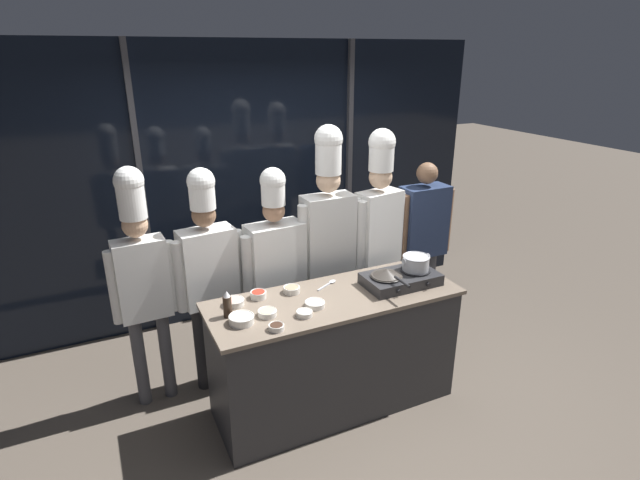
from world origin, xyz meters
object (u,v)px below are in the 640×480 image
Objects in this scene: portable_stove at (401,279)px; chef_head at (141,272)px; prep_bowl_garlic at (241,319)px; prep_bowl_soy_glaze at (276,327)px; chef_sous at (208,267)px; frying_pan at (387,273)px; prep_bowl_onion at (315,304)px; prep_bowl_ginger at (267,312)px; prep_bowl_chili_flakes at (258,294)px; person_guest at (423,233)px; squeeze_bottle_soy at (227,305)px; stock_pot at (416,262)px; chef_pastry at (328,230)px; prep_bowl_mushrooms at (292,289)px; prep_bowl_shrimp at (234,302)px; prep_bowl_bean_sprouts at (304,313)px; chef_line at (276,262)px; chef_apprentice at (379,223)px; serving_spoon_slotted at (330,283)px.

portable_stove is 1.91m from chef_head.
chef_head is (-0.52, 0.72, 0.14)m from prep_bowl_garlic.
prep_bowl_soy_glaze is 0.06× the size of chef_sous.
frying_pan is 2.91× the size of prep_bowl_onion.
prep_bowl_ginger is 1.26× the size of prep_bowl_soy_glaze.
portable_stove reaches higher than prep_bowl_chili_flakes.
portable_stove is 0.98m from person_guest.
squeeze_bottle_soy is at bearing 168.11° from prep_bowl_onion.
stock_pot is 0.11× the size of chef_pastry.
prep_bowl_mushrooms is 0.44m from prep_bowl_shrimp.
prep_bowl_bean_sprouts is 0.06× the size of chef_line.
frying_pan reaches higher than prep_bowl_chili_flakes.
prep_bowl_ginger is at bearing -138.47° from prep_bowl_mushrooms.
portable_stove is 0.68m from chef_apprentice.
person_guest reaches higher than frying_pan.
prep_bowl_mushrooms is at bearing 164.06° from portable_stove.
prep_bowl_bean_sprouts is at bearing -12.52° from prep_bowl_garlic.
stock_pot is 0.13× the size of chef_line.
frying_pan reaches higher than prep_bowl_onion.
prep_bowl_soy_glaze is 0.75m from serving_spoon_slotted.
chef_head reaches higher than chef_sous.
prep_bowl_chili_flakes is 0.36m from prep_bowl_garlic.
chef_head is at bearing 155.13° from prep_bowl_mushrooms.
portable_stove is at bearing -13.45° from prep_bowl_chili_flakes.
stock_pot is 2.02m from chef_head.
portable_stove reaches higher than serving_spoon_slotted.
prep_bowl_onion is at bearing -27.58° from prep_bowl_shrimp.
chef_apprentice reaches higher than frying_pan.
serving_spoon_slotted is at bearing 158.99° from stock_pot.
prep_bowl_garlic is at bearing -150.07° from prep_bowl_mushrooms.
prep_bowl_bean_sprouts is 1.29m from chef_apprentice.
prep_bowl_ginger is 1.06m from chef_pastry.
prep_bowl_ginger reaches higher than prep_bowl_bean_sprouts.
prep_bowl_onion is at bearing -3.54° from prep_bowl_ginger.
chef_head is at bearing 160.98° from serving_spoon_slotted.
frying_pan is 1.13m from prep_bowl_shrimp.
chef_sous is (-0.03, 0.72, 0.08)m from prep_bowl_garlic.
squeeze_bottle_soy reaches higher than prep_bowl_ginger.
prep_bowl_mushrooms is (-0.67, 0.23, -0.10)m from frying_pan.
chef_apprentice is at bearing 63.89° from frying_pan.
prep_bowl_mushrooms is at bearing 41.53° from prep_bowl_ginger.
chef_apprentice reaches higher than chef_line.
chef_head is 1.49m from chef_pastry.
chef_pastry is at bearing 122.87° from stock_pot.
frying_pan is at bearing 39.48° from person_guest.
prep_bowl_onion is 0.39m from prep_bowl_soy_glaze.
prep_bowl_garlic is (-0.21, -0.29, 0.00)m from prep_bowl_chili_flakes.
prep_bowl_ginger is 1.16× the size of prep_bowl_bean_sprouts.
squeeze_bottle_soy is at bearing 155.45° from prep_bowl_bean_sprouts.
frying_pan is 2.00× the size of serving_spoon_slotted.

